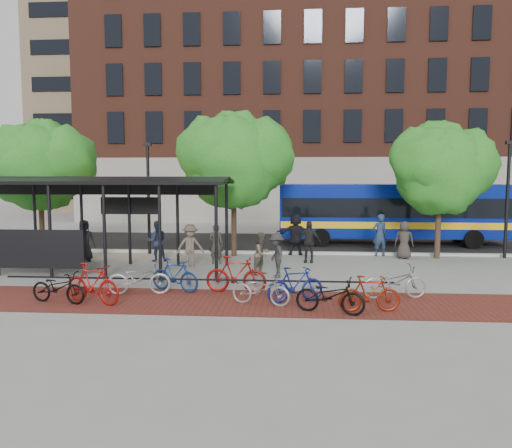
# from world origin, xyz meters

# --- Properties ---
(ground) EXTENTS (160.00, 160.00, 0.00)m
(ground) POSITION_xyz_m (0.00, 0.00, 0.00)
(ground) COLOR #9E9E99
(ground) RESTS_ON ground
(asphalt_street) EXTENTS (160.00, 8.00, 0.01)m
(asphalt_street) POSITION_xyz_m (0.00, 8.00, 0.01)
(asphalt_street) COLOR black
(asphalt_street) RESTS_ON ground
(curb) EXTENTS (160.00, 0.25, 0.12)m
(curb) POSITION_xyz_m (0.00, 4.00, 0.06)
(curb) COLOR #B7B7B2
(curb) RESTS_ON ground
(brick_strip) EXTENTS (24.00, 3.00, 0.01)m
(brick_strip) POSITION_xyz_m (-2.00, -5.00, 0.00)
(brick_strip) COLOR maroon
(brick_strip) RESTS_ON ground
(bike_rack_rail) EXTENTS (12.00, 0.05, 0.95)m
(bike_rack_rail) POSITION_xyz_m (-3.30, -4.10, 0.00)
(bike_rack_rail) COLOR black
(bike_rack_rail) RESTS_ON ground
(building_brick) EXTENTS (55.00, 14.00, 20.00)m
(building_brick) POSITION_xyz_m (10.00, 26.00, 10.00)
(building_brick) COLOR brown
(building_brick) RESTS_ON ground
(building_tower) EXTENTS (22.00, 22.00, 30.00)m
(building_tower) POSITION_xyz_m (-16.00, 40.00, 15.00)
(building_tower) COLOR #7A664C
(building_tower) RESTS_ON ground
(bus_shelter) EXTENTS (10.60, 3.07, 3.60)m
(bus_shelter) POSITION_xyz_m (-8.13, -0.48, 3.00)
(bus_shelter) COLOR black
(bus_shelter) RESTS_ON ground
(tree_a) EXTENTS (4.90, 4.00, 6.18)m
(tree_a) POSITION_xyz_m (-11.91, 3.35, 4.24)
(tree_a) COLOR #382619
(tree_a) RESTS_ON ground
(tree_b) EXTENTS (5.15, 4.20, 6.47)m
(tree_b) POSITION_xyz_m (-2.90, 3.35, 4.46)
(tree_b) COLOR #382619
(tree_b) RESTS_ON ground
(tree_c) EXTENTS (4.66, 3.80, 5.92)m
(tree_c) POSITION_xyz_m (6.09, 3.35, 4.05)
(tree_c) COLOR #382619
(tree_c) RESTS_ON ground
(lamp_post_left) EXTENTS (0.35, 0.20, 5.12)m
(lamp_post_left) POSITION_xyz_m (-7.00, 3.60, 2.75)
(lamp_post_left) COLOR black
(lamp_post_left) RESTS_ON ground
(lamp_post_right) EXTENTS (0.35, 0.20, 5.12)m
(lamp_post_right) POSITION_xyz_m (9.00, 3.60, 2.75)
(lamp_post_right) COLOR black
(lamp_post_right) RESTS_ON ground
(bus) EXTENTS (11.79, 2.94, 3.17)m
(bus) POSITION_xyz_m (4.87, 7.68, 1.82)
(bus) COLOR navy
(bus) RESTS_ON ground
(bike_0) EXTENTS (1.82, 0.97, 0.91)m
(bike_0) POSITION_xyz_m (-6.98, -5.48, 0.46)
(bike_0) COLOR black
(bike_0) RESTS_ON ground
(bike_1) EXTENTS (1.98, 1.21, 1.15)m
(bike_1) POSITION_xyz_m (-5.97, -5.46, 0.58)
(bike_1) COLOR #9C110E
(bike_1) RESTS_ON ground
(bike_2) EXTENTS (2.00, 0.95, 1.01)m
(bike_2) POSITION_xyz_m (-5.01, -4.27, 0.50)
(bike_2) COLOR #A0A0A2
(bike_2) RESTS_ON ground
(bike_3) EXTENTS (1.78, 1.08, 1.04)m
(bike_3) POSITION_xyz_m (-4.01, -3.80, 0.52)
(bike_3) COLOR navy
(bike_3) RESTS_ON ground
(bike_5) EXTENTS (1.97, 0.77, 1.15)m
(bike_5) POSITION_xyz_m (-2.07, -3.86, 0.58)
(bike_5) COLOR maroon
(bike_5) RESTS_ON ground
(bike_6) EXTENTS (1.80, 1.04, 0.90)m
(bike_6) POSITION_xyz_m (-1.21, -5.24, 0.45)
(bike_6) COLOR gray
(bike_6) RESTS_ON ground
(bike_7) EXTENTS (1.77, 1.07, 1.03)m
(bike_7) POSITION_xyz_m (-0.25, -4.85, 0.51)
(bike_7) COLOR navy
(bike_7) RESTS_ON ground
(bike_8) EXTENTS (1.96, 1.15, 0.97)m
(bike_8) POSITION_xyz_m (0.66, -5.98, 0.49)
(bike_8) COLOR black
(bike_8) RESTS_ON ground
(bike_9) EXTENTS (1.68, 0.61, 0.99)m
(bike_9) POSITION_xyz_m (1.72, -5.75, 0.49)
(bike_9) COLOR maroon
(bike_9) RESTS_ON ground
(bike_10) EXTENTS (2.00, 0.96, 1.01)m
(bike_10) POSITION_xyz_m (2.68, -4.22, 0.51)
(bike_10) COLOR #99999B
(bike_10) RESTS_ON ground
(pedestrian_0) EXTENTS (1.03, 0.91, 1.77)m
(pedestrian_0) POSITION_xyz_m (-9.14, 1.35, 0.88)
(pedestrian_0) COLOR black
(pedestrian_0) RESTS_ON ground
(pedestrian_1) EXTENTS (0.60, 0.39, 1.63)m
(pedestrian_1) POSITION_xyz_m (-3.49, 1.21, 0.82)
(pedestrian_1) COLOR #3F3832
(pedestrian_1) RESTS_ON ground
(pedestrian_2) EXTENTS (1.00, 0.89, 1.73)m
(pedestrian_2) POSITION_xyz_m (-6.08, 1.61, 0.86)
(pedestrian_2) COLOR #1D2743
(pedestrian_2) RESTS_ON ground
(pedestrian_3) EXTENTS (1.28, 1.05, 1.72)m
(pedestrian_3) POSITION_xyz_m (-4.37, 0.26, 0.86)
(pedestrian_3) COLOR brown
(pedestrian_3) RESTS_ON ground
(pedestrian_4) EXTENTS (1.07, 0.56, 1.74)m
(pedestrian_4) POSITION_xyz_m (0.32, 1.81, 0.87)
(pedestrian_4) COLOR black
(pedestrian_4) RESTS_ON ground
(pedestrian_5) EXTENTS (1.78, 0.57, 1.92)m
(pedestrian_5) POSITION_xyz_m (-0.22, 3.80, 0.96)
(pedestrian_5) COLOR black
(pedestrian_5) RESTS_ON ground
(pedestrian_6) EXTENTS (0.91, 0.69, 1.66)m
(pedestrian_6) POSITION_xyz_m (4.51, 3.06, 0.83)
(pedestrian_6) COLOR #36302B
(pedestrian_6) RESTS_ON ground
(pedestrian_7) EXTENTS (0.80, 0.63, 1.91)m
(pedestrian_7) POSITION_xyz_m (3.58, 3.76, 0.95)
(pedestrian_7) COLOR navy
(pedestrian_7) RESTS_ON ground
(pedestrian_8) EXTENTS (0.92, 0.96, 1.56)m
(pedestrian_8) POSITION_xyz_m (-1.45, -0.93, 0.78)
(pedestrian_8) COLOR brown
(pedestrian_8) RESTS_ON ground
(pedestrian_9) EXTENTS (0.85, 1.15, 1.59)m
(pedestrian_9) POSITION_xyz_m (-0.91, -1.39, 0.79)
(pedestrian_9) COLOR #2A2A2A
(pedestrian_9) RESTS_ON ground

